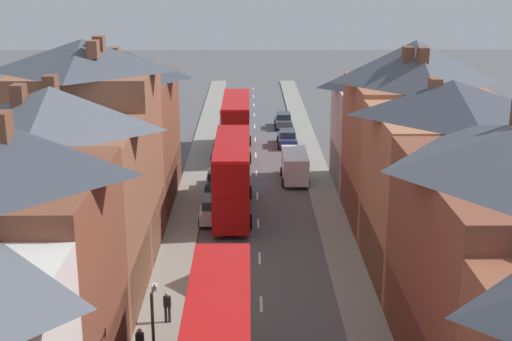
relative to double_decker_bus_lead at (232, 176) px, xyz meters
The scene contains 15 objects.
pavement_left 7.30m from the double_decker_bus_lead, 119.09° to the left, with size 2.20×104.00×0.14m, color gray.
pavement_right 9.50m from the double_decker_bus_lead, 40.56° to the left, with size 2.20×104.00×0.14m, color gray.
centre_line_dashes 5.15m from the double_decker_bus_lead, 65.19° to the left, with size 0.14×97.80×0.01m.
terrace_row_left 19.66m from the double_decker_bus_lead, 115.53° to the right, with size 8.00×52.53×13.23m.
terrace_row_right 21.39m from the double_decker_bus_lead, 55.49° to the right, with size 8.00×54.22×13.85m.
double_decker_bus_lead is the anchor object (origin of this frame).
double_decker_bus_mid_street 16.11m from the double_decker_bus_lead, 90.00° to the left, with size 2.74×10.80×5.30m.
car_near_blue 2.73m from the double_decker_bus_lead, 132.60° to the right, with size 1.90×4.33×1.71m.
car_near_silver 27.74m from the double_decker_bus_lead, 79.78° to the left, with size 1.90×3.96×1.63m.
car_parked_left_a 20.07m from the double_decker_bus_lead, 75.77° to the left, with size 1.90×4.31×1.58m.
car_mid_black 6.04m from the double_decker_bus_lead, 103.10° to the left, with size 1.90×3.84×1.60m.
car_parked_left_b 35.51m from the double_decker_bus_lead, 89.99° to the left, with size 1.90×4.56×1.64m.
car_mid_white 14.71m from the double_decker_bus_lead, 95.08° to the left, with size 1.90×4.39×1.66m.
delivery_van 9.25m from the double_decker_bus_lead, 57.46° to the left, with size 2.20×5.20×2.41m.
pedestrian_mid_right 16.57m from the double_decker_bus_lead, 99.98° to the right, with size 0.36×0.22×1.61m.
Camera 1 is at (-0.61, -15.90, 17.31)m, focal length 50.00 mm.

